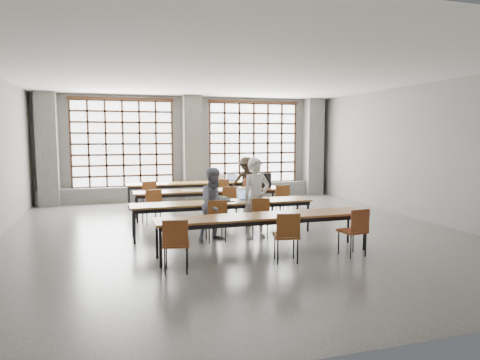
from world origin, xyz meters
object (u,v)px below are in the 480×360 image
object	(u,v)px
desk_row_b	(210,192)
chair_near_right	(355,227)
desk_row_a	(192,184)
student_female	(215,204)
desk_row_d	(264,219)
chair_back_left	(149,193)
red_pouch	(176,241)
student_male	(256,198)
chair_front_left	(216,216)
student_back	(246,181)
green_box	(220,199)
chair_front_right	(258,214)
laptop_back	(233,179)
chair_back_mid	(222,190)
chair_near_mid	(287,232)
desk_row_c	(223,205)
chair_back_right	(248,189)
mouse	(264,199)
plastic_bag	(220,177)
chair_mid_right	(281,197)
phone	(232,202)
chair_mid_centre	(230,200)
backpack	(265,180)
laptop_front	(245,197)
chair_mid_left	(152,203)
chair_near_left	(176,240)

from	to	relation	value
desk_row_b	chair_near_right	distance (m)	4.79
desk_row_a	student_female	size ratio (longest dim) A/B	2.63
desk_row_b	chair_near_right	world-z (taller)	chair_near_right
desk_row_d	chair_back_left	world-z (taller)	chair_back_left
red_pouch	student_female	bearing A→B (deg)	59.33
student_male	red_pouch	world-z (taller)	student_male
chair_front_left	student_back	distance (m)	4.59
green_box	chair_front_right	bearing A→B (deg)	-47.13
student_back	laptop_back	distance (m)	0.66
chair_back_mid	chair_near_mid	distance (m)	5.78
desk_row_c	chair_back_right	bearing A→B (deg)	63.71
desk_row_b	chair_back_left	bearing A→B (deg)	139.66
desk_row_c	mouse	xyz separation A→B (m)	(0.95, -0.02, 0.08)
chair_back_left	chair_near_right	bearing A→B (deg)	-61.22
desk_row_b	red_pouch	xyz separation A→B (m)	(-1.55, -4.41, -0.16)
chair_front_right	laptop_back	world-z (taller)	laptop_back
plastic_bag	chair_mid_right	bearing A→B (deg)	-68.56
mouse	phone	xyz separation A→B (m)	(-0.77, -0.08, -0.01)
desk_row_d	desk_row_a	bearing A→B (deg)	92.64
mouse	red_pouch	bearing A→B (deg)	-135.42
chair_mid_centre	student_male	xyz separation A→B (m)	(0.04, -1.97, 0.32)
desk_row_a	desk_row_d	size ratio (longest dim) A/B	1.00
plastic_bag	desk_row_a	bearing A→B (deg)	-176.82
backpack	green_box	bearing A→B (deg)	-114.11
student_back	plastic_bag	bearing A→B (deg)	165.52
chair_near_mid	chair_near_right	distance (m)	1.33
green_box	chair_back_left	bearing A→B (deg)	111.19
plastic_bag	backpack	bearing A→B (deg)	-66.81
desk_row_a	mouse	world-z (taller)	mouse
desk_row_b	backpack	size ratio (longest dim) A/B	10.00
desk_row_a	chair_back_left	world-z (taller)	chair_back_left
mouse	red_pouch	distance (m)	3.27
chair_front_left	phone	size ratio (longest dim) A/B	6.77
chair_mid_centre	chair_front_left	bearing A→B (deg)	-112.36
green_box	backpack	xyz separation A→B (m)	(1.83, 2.07, 0.15)
desk_row_c	desk_row_d	size ratio (longest dim) A/B	1.00
student_back	mouse	xyz separation A→B (m)	(-0.71, -3.53, -0.01)
student_back	green_box	distance (m)	3.83
laptop_front	student_female	bearing A→B (deg)	-144.32
desk_row_d	chair_front_right	bearing A→B (deg)	76.05
chair_front_right	student_back	bearing A→B (deg)	75.72
desk_row_b	chair_mid_left	size ratio (longest dim) A/B	4.55
chair_front_left	laptop_front	xyz separation A→B (m)	(0.85, 0.74, 0.25)
student_back	desk_row_d	bearing A→B (deg)	-80.53
chair_mid_centre	student_male	world-z (taller)	student_male
student_male	chair_near_mid	bearing A→B (deg)	-102.02
chair_back_right	chair_near_right	world-z (taller)	same
chair_near_left	phone	world-z (taller)	chair_near_left
chair_mid_centre	plastic_bag	distance (m)	2.64
chair_near_left	backpack	xyz separation A→B (m)	(3.17, 4.54, 0.39)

